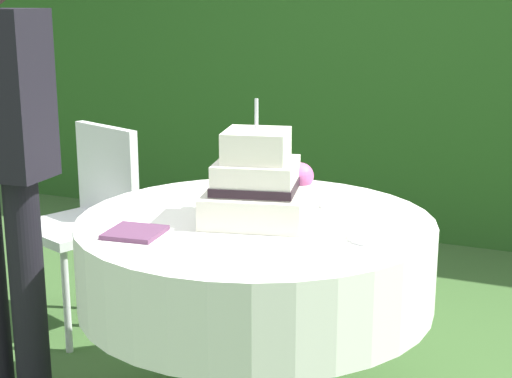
# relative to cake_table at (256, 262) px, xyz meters

# --- Properties ---
(foliage_hedge) EXTENTS (6.16, 0.61, 2.63)m
(foliage_hedge) POSITION_rel_cake_table_xyz_m (0.00, 2.60, 0.71)
(foliage_hedge) COLOR #28561E
(foliage_hedge) RESTS_ON ground_plane
(cake_table) EXTENTS (1.15, 1.15, 0.75)m
(cake_table) POSITION_rel_cake_table_xyz_m (0.00, 0.00, 0.00)
(cake_table) COLOR #4C4C51
(cake_table) RESTS_ON ground_plane
(wedding_cake) EXTENTS (0.38, 0.38, 0.39)m
(wedding_cake) POSITION_rel_cake_table_xyz_m (0.01, -0.01, 0.26)
(wedding_cake) COLOR silver
(wedding_cake) RESTS_ON cake_table
(serving_plate_near) EXTENTS (0.12, 0.12, 0.01)m
(serving_plate_near) POSITION_rel_cake_table_xyz_m (0.20, 0.23, 0.15)
(serving_plate_near) COLOR white
(serving_plate_near) RESTS_ON cake_table
(serving_plate_far) EXTENTS (0.14, 0.14, 0.01)m
(serving_plate_far) POSITION_rel_cake_table_xyz_m (0.40, -0.07, 0.15)
(serving_plate_far) COLOR white
(serving_plate_far) RESTS_ON cake_table
(napkin_stack) EXTENTS (0.18, 0.18, 0.01)m
(napkin_stack) POSITION_rel_cake_table_xyz_m (-0.26, -0.30, 0.15)
(napkin_stack) COLOR #603856
(napkin_stack) RESTS_ON cake_table
(garden_chair) EXTENTS (0.52, 0.52, 0.89)m
(garden_chair) POSITION_rel_cake_table_xyz_m (-1.01, 0.50, -0.06)
(garden_chair) COLOR white
(garden_chair) RESTS_ON ground_plane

